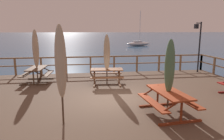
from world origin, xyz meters
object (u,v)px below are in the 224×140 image
at_px(patio_umbrella_short_front, 170,67).
at_px(lamp_post_hooked, 198,39).
at_px(patio_umbrella_tall_mid_right, 36,49).
at_px(picnic_table_front_left, 37,72).
at_px(picnic_table_mid_left, 168,97).
at_px(patio_umbrella_tall_back_right, 107,53).
at_px(sailboat_distant, 138,44).
at_px(picnic_table_mid_right, 107,73).
at_px(patio_umbrella_short_mid, 61,62).

relative_size(patio_umbrella_short_front, lamp_post_hooked, 0.76).
height_order(patio_umbrella_tall_mid_right, patio_umbrella_short_front, patio_umbrella_tall_mid_right).
bearing_deg(picnic_table_front_left, lamp_post_hooked, 6.97).
distance_m(picnic_table_mid_left, lamp_post_hooked, 7.86).
relative_size(picnic_table_front_left, lamp_post_hooked, 0.54).
relative_size(patio_umbrella_tall_back_right, sailboat_distant, 0.33).
height_order(picnic_table_front_left, lamp_post_hooked, lamp_post_hooked).
bearing_deg(patio_umbrella_tall_back_right, sailboat_distant, 72.20).
height_order(picnic_table_mid_right, patio_umbrella_tall_back_right, patio_umbrella_tall_back_right).
height_order(picnic_table_mid_left, picnic_table_mid_right, same).
height_order(picnic_table_front_left, patio_umbrella_tall_back_right, patio_umbrella_tall_back_right).
xyz_separation_m(picnic_table_mid_right, sailboat_distant, (11.53, 35.84, -0.90)).
bearing_deg(patio_umbrella_tall_back_right, lamp_post_hooked, 19.19).
relative_size(picnic_table_mid_left, patio_umbrella_short_mid, 0.70).
relative_size(patio_umbrella_short_front, patio_umbrella_tall_back_right, 0.97).
distance_m(patio_umbrella_tall_mid_right, patio_umbrella_tall_back_right, 3.71).
distance_m(patio_umbrella_short_mid, lamp_post_hooked, 10.22).
distance_m(picnic_table_mid_right, sailboat_distant, 37.66).
height_order(picnic_table_mid_right, patio_umbrella_short_front, patio_umbrella_short_front).
xyz_separation_m(patio_umbrella_short_front, sailboat_distant, (10.01, 39.94, -1.90)).
bearing_deg(patio_umbrella_tall_mid_right, patio_umbrella_short_front, -44.55).
relative_size(picnic_table_mid_right, patio_umbrella_short_front, 0.71).
distance_m(picnic_table_front_left, picnic_table_mid_left, 7.16).
bearing_deg(picnic_table_mid_right, lamp_post_hooked, 18.72).
distance_m(picnic_table_mid_right, patio_umbrella_short_mid, 4.96).
bearing_deg(lamp_post_hooked, patio_umbrella_short_mid, -140.53).
bearing_deg(patio_umbrella_short_mid, picnic_table_mid_right, 67.80).
relative_size(picnic_table_mid_left, picnic_table_mid_right, 1.16).
bearing_deg(picnic_table_front_left, sailboat_distant, 66.62).
bearing_deg(sailboat_distant, patio_umbrella_tall_back_right, -107.80).
bearing_deg(patio_umbrella_short_mid, sailboat_distant, 71.68).
bearing_deg(lamp_post_hooked, sailboat_distant, 80.83).
distance_m(patio_umbrella_tall_mid_right, lamp_post_hooked, 9.73).
height_order(picnic_table_mid_left, patio_umbrella_short_mid, patio_umbrella_short_mid).
xyz_separation_m(picnic_table_mid_left, sailboat_distant, (10.01, 39.99, -0.91)).
distance_m(picnic_table_mid_left, picnic_table_mid_right, 4.42).
bearing_deg(picnic_table_mid_right, patio_umbrella_short_mid, -112.20).
xyz_separation_m(patio_umbrella_short_mid, sailboat_distant, (13.34, 40.27, -2.17)).
bearing_deg(patio_umbrella_short_front, picnic_table_mid_right, 110.35).
bearing_deg(patio_umbrella_tall_back_right, patio_umbrella_short_mid, -112.48).
height_order(patio_umbrella_tall_back_right, sailboat_distant, sailboat_distant).
bearing_deg(lamp_post_hooked, patio_umbrella_tall_mid_right, -173.26).
relative_size(picnic_table_front_left, patio_umbrella_tall_back_right, 0.69).
bearing_deg(patio_umbrella_short_front, picnic_table_mid_left, -94.76).
relative_size(patio_umbrella_tall_mid_right, sailboat_distant, 0.36).
distance_m(patio_umbrella_tall_back_right, sailboat_distant, 37.75).
xyz_separation_m(picnic_table_mid_right, patio_umbrella_short_front, (1.52, -4.11, 1.00)).
bearing_deg(patio_umbrella_tall_back_right, picnic_table_front_left, 165.42).
relative_size(picnic_table_mid_right, patio_umbrella_short_mid, 0.60).
distance_m(patio_umbrella_tall_back_right, lamp_post_hooked, 6.45).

